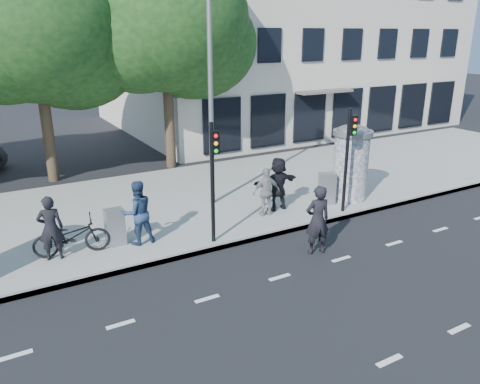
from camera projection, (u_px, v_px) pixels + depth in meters
ground at (315, 304)px, 10.46m from camera, size 120.00×120.00×0.00m
sidewalk at (183, 202)px, 16.60m from camera, size 40.00×8.00×0.15m
curb at (237, 243)px, 13.36m from camera, size 40.00×0.10×0.16m
lane_dash_near at (389, 361)px, 8.65m from camera, size 32.00×0.12×0.01m
lane_dash_far at (280, 277)px, 11.61m from camera, size 32.00×0.12×0.01m
ad_column_right at (351, 161)px, 16.27m from camera, size 1.36×1.36×2.65m
traffic_pole_near at (213, 171)px, 12.58m from camera, size 0.22×0.31×3.40m
traffic_pole_far at (348, 150)px, 14.83m from camera, size 0.22×0.31×3.40m
street_lamp at (211, 65)px, 14.75m from camera, size 0.25×0.93×8.00m
tree_near_left at (33, 24)px, 17.31m from camera, size 6.80×6.80×8.97m
tree_center at (164, 19)px, 19.25m from camera, size 7.00×7.00×9.30m
building at (273, 29)px, 30.60m from camera, size 20.30×15.85×12.00m
ped_b at (51, 228)px, 11.97m from camera, size 0.69×0.51×1.74m
ped_c at (138, 213)px, 12.88m from camera, size 0.91×0.72×1.83m
ped_e at (266, 192)px, 14.94m from camera, size 0.99×0.64×1.58m
ped_f at (278, 184)px, 15.42m from camera, size 1.67×0.62×1.79m
man_road at (317, 220)px, 12.61m from camera, size 0.79×0.60×1.95m
bicycle at (71, 236)px, 12.34m from camera, size 0.97×2.04×1.03m
cabinet_left at (115, 227)px, 12.91m from camera, size 0.51×0.37×1.05m
cabinet_right at (327, 189)px, 16.03m from camera, size 0.62×0.53×1.10m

